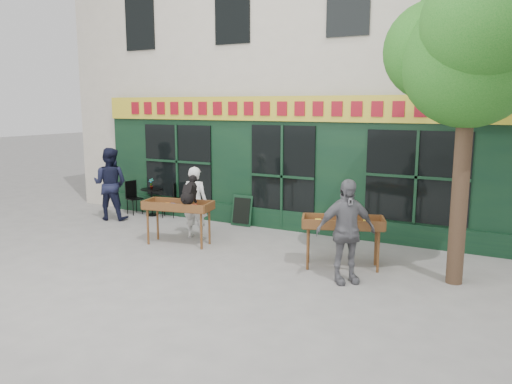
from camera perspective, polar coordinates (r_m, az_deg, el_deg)
ground at (r=10.61m, az=-2.43°, el=-7.00°), size 80.00×80.00×0.00m
building at (r=15.70m, az=9.13°, el=16.70°), size 14.00×7.26×10.00m
street_tree at (r=9.17m, az=23.63°, el=15.52°), size 3.05×2.90×5.60m
book_cart_center at (r=11.20m, az=-8.89°, el=-1.86°), size 1.59×0.88×0.99m
dog at (r=10.87m, az=-7.64°, el=0.33°), size 0.44×0.65×0.60m
woman at (r=11.71m, az=-6.97°, el=-1.19°), size 0.68×0.51×1.69m
book_cart_right at (r=9.63m, az=9.89°, el=-3.82°), size 1.62×1.11×0.99m
man_right at (r=8.82m, az=10.21°, el=-4.44°), size 1.11×1.04×1.84m
bistro_table at (r=14.34m, az=-11.83°, el=-0.51°), size 0.60×0.60×0.76m
bistro_chair_left at (r=14.70m, az=-13.92°, el=-0.28°), size 0.45×0.45×0.95m
bistro_chair_right at (r=14.02m, az=-9.63°, el=-0.61°), size 0.49×0.49×0.95m
potted_plant at (r=14.28m, az=-11.89°, el=0.95°), size 0.16×0.11×0.30m
man_left at (r=14.06m, az=-16.33°, el=0.90°), size 1.14×1.01×1.96m
chalkboard at (r=12.87m, az=-1.64°, el=-2.13°), size 0.57×0.22×0.79m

